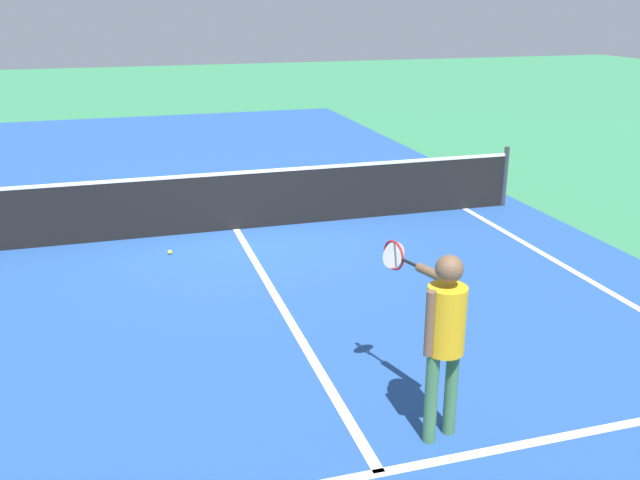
# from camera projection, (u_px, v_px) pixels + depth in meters

# --- Properties ---
(ground_plane) EXTENTS (60.00, 60.00, 0.00)m
(ground_plane) POSITION_uv_depth(u_px,v_px,m) (236.00, 229.00, 11.28)
(ground_plane) COLOR #337F51
(court_surface_inbounds) EXTENTS (10.62, 24.40, 0.00)m
(court_surface_inbounds) POSITION_uv_depth(u_px,v_px,m) (236.00, 229.00, 11.28)
(court_surface_inbounds) COLOR #234C93
(court_surface_inbounds) RESTS_ON ground_plane
(line_service_near) EXTENTS (8.22, 0.10, 0.01)m
(line_service_near) POSITION_uv_depth(u_px,v_px,m) (380.00, 473.00, 5.49)
(line_service_near) COLOR white
(line_service_near) RESTS_ON ground_plane
(line_center_service) EXTENTS (0.10, 6.40, 0.01)m
(line_center_service) POSITION_uv_depth(u_px,v_px,m) (283.00, 309.00, 8.39)
(line_center_service) COLOR white
(line_center_service) RESTS_ON ground_plane
(net) EXTENTS (9.82, 0.09, 1.07)m
(net) POSITION_uv_depth(u_px,v_px,m) (235.00, 200.00, 11.12)
(net) COLOR #33383D
(net) RESTS_ON ground_plane
(player_near) EXTENTS (0.41, 1.21, 1.65)m
(player_near) POSITION_uv_depth(u_px,v_px,m) (443.00, 326.00, 5.64)
(player_near) COLOR #3F7247
(player_near) RESTS_ON ground_plane
(tennis_ball_near_net) EXTENTS (0.07, 0.07, 0.07)m
(tennis_ball_near_net) POSITION_uv_depth(u_px,v_px,m) (170.00, 252.00, 10.18)
(tennis_ball_near_net) COLOR #CCE033
(tennis_ball_near_net) RESTS_ON ground_plane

